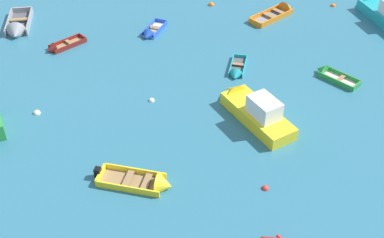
{
  "coord_description": "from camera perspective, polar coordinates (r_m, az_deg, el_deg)",
  "views": [
    {
      "loc": [
        -0.72,
        -1.42,
        17.17
      ],
      "look_at": [
        0.0,
        19.78,
        0.15
      ],
      "focal_mm": 45.55,
      "sensor_mm": 36.0,
      "label": 1
    }
  ],
  "objects": [
    {
      "name": "rowboat_grey_outer_left",
      "position": [
        37.95,
        -19.77,
        9.89
      ],
      "size": [
        2.0,
        4.43,
        1.44
      ],
      "color": "#4C4C51",
      "rests_on": "ground_plane"
    },
    {
      "name": "mooring_buoy_outer_edge",
      "position": [
        28.89,
        -4.75,
        2.14
      ],
      "size": [
        0.36,
        0.36,
        0.36
      ],
      "primitive_type": "sphere",
      "color": "silver",
      "rests_on": "ground_plane"
    },
    {
      "name": "rowboat_green_cluster_inner",
      "position": [
        32.06,
        15.7,
        5.11
      ],
      "size": [
        2.67,
        2.74,
        0.94
      ],
      "color": "beige",
      "rests_on": "ground_plane"
    },
    {
      "name": "rowboat_blue_near_left",
      "position": [
        35.53,
        -4.88,
        10.0
      ],
      "size": [
        1.93,
        2.91,
        0.88
      ],
      "color": "beige",
      "rests_on": "ground_plane"
    },
    {
      "name": "rowboat_yellow_far_back",
      "position": [
        23.61,
        -4.99,
        -7.5
      ],
      "size": [
        3.93,
        2.14,
        1.18
      ],
      "color": "#99754C",
      "rests_on": "ground_plane"
    },
    {
      "name": "mooring_buoy_between_boats_right",
      "position": [
        39.82,
        2.27,
        13.18
      ],
      "size": [
        0.47,
        0.47,
        0.47
      ],
      "primitive_type": "sphere",
      "color": "orange",
      "rests_on": "ground_plane"
    },
    {
      "name": "motor_launch_yellow_back_row_left",
      "position": [
        27.44,
        7.21,
        1.16
      ],
      "size": [
        4.02,
        5.56,
        2.07
      ],
      "color": "yellow",
      "rests_on": "ground_plane"
    },
    {
      "name": "mooring_buoy_midfield",
      "position": [
        41.2,
        16.18,
        12.59
      ],
      "size": [
        0.4,
        0.4,
        0.4
      ],
      "primitive_type": "sphere",
      "color": "orange",
      "rests_on": "ground_plane"
    },
    {
      "name": "mooring_buoy_far_field",
      "position": [
        23.78,
        8.57,
        -8.06
      ],
      "size": [
        0.34,
        0.34,
        0.34
      ],
      "primitive_type": "sphere",
      "color": "red",
      "rests_on": "ground_plane"
    },
    {
      "name": "motor_launch_turquoise_midfield_left",
      "position": [
        40.06,
        21.57,
        11.56
      ],
      "size": [
        3.21,
        6.2,
        2.13
      ],
      "color": "teal",
      "rests_on": "ground_plane"
    },
    {
      "name": "rowboat_turquoise_cluster_outer",
      "position": [
        31.22,
        5.21,
        5.49
      ],
      "size": [
        1.52,
        2.91,
        0.83
      ],
      "color": "#4C4C51",
      "rests_on": "ground_plane"
    },
    {
      "name": "rowboat_maroon_distant_center",
      "position": [
        34.89,
        -15.35,
        8.08
      ],
      "size": [
        2.73,
        2.54,
        0.85
      ],
      "color": "#99754C",
      "rests_on": "ground_plane"
    },
    {
      "name": "rowboat_orange_back_row_center",
      "position": [
        38.99,
        10.34,
        12.29
      ],
      "size": [
        3.97,
        3.57,
        1.17
      ],
      "color": "gray",
      "rests_on": "ground_plane"
    },
    {
      "name": "mooring_buoy_central",
      "position": [
        29.22,
        -17.69,
        0.64
      ],
      "size": [
        0.41,
        0.41,
        0.41
      ],
      "primitive_type": "sphere",
      "color": "silver",
      "rests_on": "ground_plane"
    }
  ]
}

